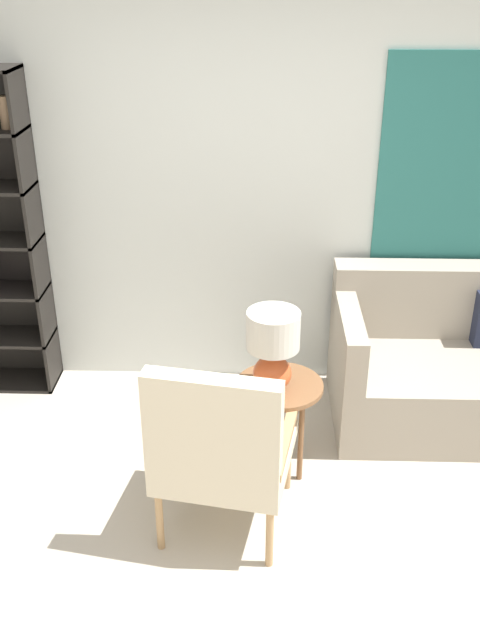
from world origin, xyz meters
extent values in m
plane|color=#B2A899|center=(0.00, 0.00, 0.00)|extent=(14.00, 14.00, 0.00)
cube|color=silver|center=(0.00, 2.03, 1.35)|extent=(6.40, 0.06, 2.70)
cube|color=#286B66|center=(1.10, 1.99, 1.41)|extent=(0.74, 0.02, 1.35)
cube|color=black|center=(-1.31, 1.85, 1.00)|extent=(0.02, 0.30, 2.00)
cylinder|color=#8C6B4C|center=(-1.38, 1.85, 1.76)|extent=(0.08, 0.08, 0.18)
cylinder|color=tan|center=(0.20, 0.84, 0.17)|extent=(0.04, 0.04, 0.34)
cylinder|color=tan|center=(-0.31, 0.93, 0.17)|extent=(0.04, 0.04, 0.34)
cylinder|color=tan|center=(0.10, 0.29, 0.17)|extent=(0.04, 0.04, 0.34)
cylinder|color=tan|center=(-0.41, 0.38, 0.17)|extent=(0.04, 0.04, 0.34)
cube|color=beige|center=(-0.11, 0.61, 0.38)|extent=(0.71, 0.74, 0.08)
cube|color=beige|center=(-0.15, 0.34, 0.70)|extent=(0.61, 0.21, 0.56)
cube|color=tan|center=(0.17, 0.56, 0.52)|extent=(0.15, 0.57, 0.04)
cube|color=tan|center=(-0.38, 0.66, 0.52)|extent=(0.15, 0.57, 0.04)
cube|color=#9E9384|center=(0.56, 1.51, 0.58)|extent=(0.12, 0.88, 0.32)
cylinder|color=brown|center=(0.15, 0.98, 0.55)|extent=(0.46, 0.46, 0.02)
cylinder|color=brown|center=(0.15, 1.12, 0.27)|extent=(0.03, 0.03, 0.53)
cylinder|color=brown|center=(0.03, 0.91, 0.27)|extent=(0.03, 0.03, 0.53)
cylinder|color=brown|center=(0.27, 0.91, 0.27)|extent=(0.03, 0.03, 0.53)
ellipsoid|color=#C65128|center=(0.11, 0.93, 0.65)|extent=(0.20, 0.20, 0.18)
cylinder|color=tan|center=(0.11, 0.93, 0.77)|extent=(0.02, 0.02, 0.06)
cylinder|color=beige|center=(0.11, 0.93, 0.90)|extent=(0.27, 0.27, 0.19)
camera|label=1|loc=(0.04, -2.16, 2.53)|focal=40.00mm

